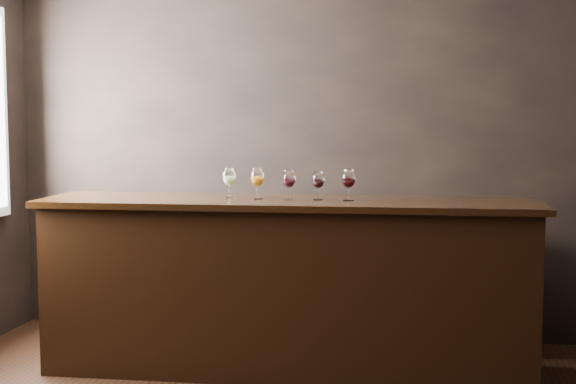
% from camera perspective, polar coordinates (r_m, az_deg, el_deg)
% --- Properties ---
extents(room_shell, '(5.02, 4.52, 2.81)m').
position_cam_1_polar(room_shell, '(4.18, -4.36, 6.67)').
color(room_shell, black).
rests_on(room_shell, ground).
extents(bar_counter, '(3.23, 0.82, 1.12)m').
position_cam_1_polar(bar_counter, '(5.42, -0.05, -6.90)').
color(bar_counter, black).
rests_on(bar_counter, ground).
extents(bar_top, '(3.34, 0.89, 0.04)m').
position_cam_1_polar(bar_top, '(5.33, -0.06, -0.76)').
color(bar_top, black).
rests_on(bar_top, bar_counter).
extents(back_bar_shelf, '(2.58, 0.40, 0.93)m').
position_cam_1_polar(back_bar_shelf, '(6.17, 1.05, -6.33)').
color(back_bar_shelf, black).
rests_on(back_bar_shelf, ground).
extents(glass_white, '(0.09, 0.09, 0.21)m').
position_cam_1_polar(glass_white, '(5.43, -4.21, 1.02)').
color(glass_white, white).
rests_on(glass_white, bar_top).
extents(glass_amber, '(0.09, 0.09, 0.21)m').
position_cam_1_polar(glass_amber, '(5.35, -2.20, 1.01)').
color(glass_amber, white).
rests_on(glass_amber, bar_top).
extents(glass_red_a, '(0.09, 0.09, 0.20)m').
position_cam_1_polar(glass_red_a, '(5.30, 0.08, 0.91)').
color(glass_red_a, white).
rests_on(glass_red_a, bar_top).
extents(glass_red_b, '(0.08, 0.08, 0.19)m').
position_cam_1_polar(glass_red_b, '(5.30, 2.17, 0.83)').
color(glass_red_b, white).
rests_on(glass_red_b, bar_top).
extents(glass_red_c, '(0.09, 0.09, 0.21)m').
position_cam_1_polar(glass_red_c, '(5.26, 4.34, 0.91)').
color(glass_red_c, white).
rests_on(glass_red_c, bar_top).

